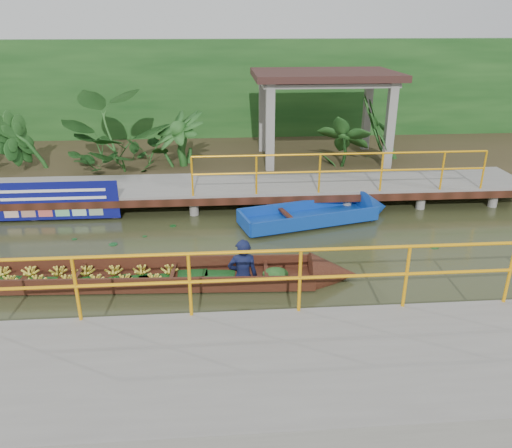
{
  "coord_description": "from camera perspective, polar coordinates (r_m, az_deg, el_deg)",
  "views": [
    {
      "loc": [
        -0.33,
        -9.4,
        4.71
      ],
      "look_at": [
        0.43,
        0.5,
        0.6
      ],
      "focal_mm": 35.0,
      "sensor_mm": 36.0,
      "label": 1
    }
  ],
  "objects": [
    {
      "name": "blue_banner",
      "position": [
        13.22,
        -22.06,
        2.48
      ],
      "size": [
        3.12,
        0.04,
        0.97
      ],
      "color": "navy",
      "rests_on": "ground"
    },
    {
      "name": "far_dock",
      "position": [
        13.51,
        -2.71,
        4.2
      ],
      "size": [
        16.0,
        2.06,
        1.66
      ],
      "color": "slate",
      "rests_on": "ground"
    },
    {
      "name": "near_dock",
      "position": [
        6.95,
        8.05,
        -17.16
      ],
      "size": [
        18.0,
        2.4,
        1.73
      ],
      "color": "slate",
      "rests_on": "ground"
    },
    {
      "name": "vendor_boat",
      "position": [
        9.81,
        -13.05,
        -5.36
      ],
      "size": [
        8.9,
        1.3,
        1.98
      ],
      "rotation": [
        0.0,
        0.0,
        -0.05
      ],
      "color": "#37150F",
      "rests_on": "ground"
    },
    {
      "name": "foliage_backdrop",
      "position": [
        19.59,
        -3.51,
        14.49
      ],
      "size": [
        30.0,
        0.8,
        4.0
      ],
      "primitive_type": "cube",
      "color": "#143F15",
      "rests_on": "ground"
    },
    {
      "name": "land_strip",
      "position": [
        17.49,
        -3.2,
        7.59
      ],
      "size": [
        30.0,
        8.0,
        0.45
      ],
      "primitive_type": "cube",
      "color": "#382F1C",
      "rests_on": "ground"
    },
    {
      "name": "tropical_plants",
      "position": [
        15.12,
        -9.83,
        9.79
      ],
      "size": [
        14.64,
        1.64,
        2.04
      ],
      "color": "#143F15",
      "rests_on": "ground"
    },
    {
      "name": "moored_blue_boat",
      "position": [
        12.77,
        9.79,
        1.3
      ],
      "size": [
        4.04,
        1.97,
        0.93
      ],
      "rotation": [
        0.0,
        0.0,
        0.26
      ],
      "color": "#0E399C",
      "rests_on": "ground"
    },
    {
      "name": "pavilion",
      "position": [
        16.16,
        7.81,
        15.56
      ],
      "size": [
        4.4,
        3.0,
        3.0
      ],
      "color": "slate",
      "rests_on": "ground"
    },
    {
      "name": "ground",
      "position": [
        10.52,
        -2.14,
        -4.13
      ],
      "size": [
        80.0,
        80.0,
        0.0
      ],
      "primitive_type": "plane",
      "color": "#2F3219",
      "rests_on": "ground"
    }
  ]
}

